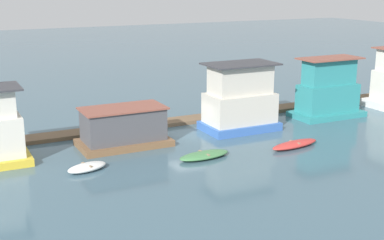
# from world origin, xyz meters

# --- Properties ---
(ground_plane) EXTENTS (200.00, 200.00, 0.00)m
(ground_plane) POSITION_xyz_m (0.00, 0.00, 0.00)
(ground_plane) COLOR #426070
(dock_walkway) EXTENTS (59.60, 1.92, 0.30)m
(dock_walkway) POSITION_xyz_m (0.00, 3.47, 0.15)
(dock_walkway) COLOR brown
(dock_walkway) RESTS_ON ground_plane
(houseboat_brown) EXTENTS (6.49, 3.69, 2.84)m
(houseboat_brown) POSITION_xyz_m (-5.29, -0.57, 1.34)
(houseboat_brown) COLOR brown
(houseboat_brown) RESTS_ON ground_plane
(houseboat_blue) EXTENTS (5.84, 3.65, 5.36)m
(houseboat_blue) POSITION_xyz_m (4.44, -0.60, 2.40)
(houseboat_blue) COLOR #3866B7
(houseboat_blue) RESTS_ON ground_plane
(houseboat_teal) EXTENTS (6.25, 3.41, 5.19)m
(houseboat_teal) POSITION_xyz_m (13.57, -0.29, 2.22)
(houseboat_teal) COLOR teal
(houseboat_teal) RESTS_ON ground_plane
(dinghy_white) EXTENTS (2.92, 2.01, 0.45)m
(dinghy_white) POSITION_xyz_m (-9.13, -4.56, 0.23)
(dinghy_white) COLOR white
(dinghy_white) RESTS_ON ground_plane
(dinghy_green) EXTENTS (3.88, 1.83, 0.42)m
(dinghy_green) POSITION_xyz_m (-1.39, -5.66, 0.21)
(dinghy_green) COLOR #47844C
(dinghy_green) RESTS_ON ground_plane
(dinghy_red) EXTENTS (4.30, 1.73, 0.46)m
(dinghy_red) POSITION_xyz_m (5.54, -6.43, 0.23)
(dinghy_red) COLOR red
(dinghy_red) RESTS_ON ground_plane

